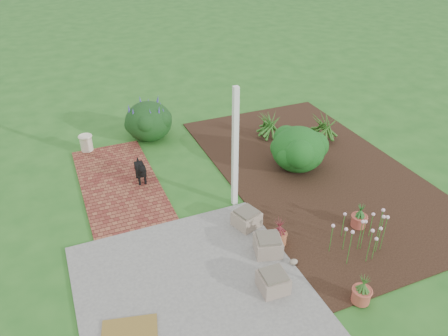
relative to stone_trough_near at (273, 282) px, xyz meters
name	(u,v)px	position (x,y,z in m)	size (l,w,h in m)	color
ground	(223,210)	(0.09, 2.25, -0.18)	(80.00, 80.00, 0.00)	#235B1C
concrete_patio	(192,289)	(-1.16, 0.50, -0.16)	(3.50, 3.50, 0.04)	slate
brick_path	(119,183)	(-1.61, 4.00, -0.16)	(1.60, 3.50, 0.04)	maroon
garden_bed	(316,171)	(2.59, 2.75, -0.17)	(4.00, 7.00, 0.03)	black
veranda_post	(235,150)	(0.39, 2.35, 1.07)	(0.10, 0.10, 2.50)	white
stone_trough_near	(273,282)	(0.00, 0.00, 0.00)	(0.43, 0.43, 0.28)	gray
stone_trough_mid	(268,246)	(0.32, 0.78, 0.01)	(0.44, 0.44, 0.30)	#726957
stone_trough_far	(247,219)	(0.30, 1.59, 0.00)	(0.43, 0.43, 0.29)	gray
coir_doormat	(130,332)	(-2.24, 0.07, -0.13)	(0.78, 0.50, 0.02)	brown
black_dog	(141,169)	(-1.15, 3.81, 0.17)	(0.20, 0.62, 0.53)	black
cream_ceramic_urn	(86,143)	(-2.03, 5.73, 0.05)	(0.29, 0.29, 0.39)	beige
evergreen_shrub	(298,148)	(2.26, 3.04, 0.35)	(1.19, 1.19, 1.01)	#0A3712
agapanthus_clump_back	(324,124)	(3.56, 3.96, 0.29)	(0.99, 0.99, 0.89)	#123713
agapanthus_clump_front	(269,123)	(2.38, 4.65, 0.24)	(0.88, 0.88, 0.78)	#103D17
pink_flower_patch	(355,228)	(1.81, 0.38, 0.21)	(1.13, 1.13, 0.72)	#113D0F
terracotta_pot_bronze	(279,238)	(0.61, 0.92, -0.04)	(0.27, 0.27, 0.22)	#9B5734
terracotta_pot_small_left	(359,221)	(2.23, 0.77, -0.04)	(0.27, 0.27, 0.23)	#A94739
terracotta_pot_small_right	(361,295)	(1.12, -0.73, -0.03)	(0.28, 0.28, 0.23)	#A74A38
purple_flowering_bush	(149,120)	(-0.44, 5.84, 0.32)	(1.18, 1.18, 1.01)	black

